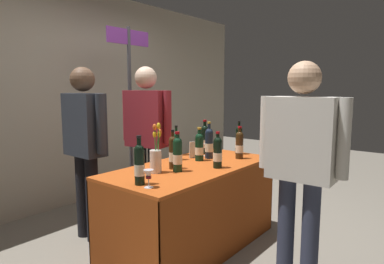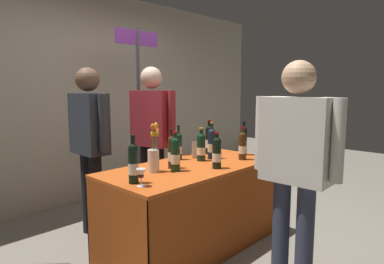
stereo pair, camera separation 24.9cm
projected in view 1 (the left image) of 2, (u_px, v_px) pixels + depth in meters
ground_plane at (192, 246)px, 3.07m from camera, size 12.00×12.00×0.00m
back_partition at (69, 97)px, 4.10m from camera, size 6.71×0.12×2.64m
tasting_table at (192, 190)px, 3.00m from camera, size 1.63×0.78×0.75m
featured_wine_bottle at (239, 145)px, 3.24m from camera, size 0.08×0.08×0.32m
display_bottle_0 at (139, 164)px, 2.37m from camera, size 0.07×0.07×0.35m
display_bottle_1 at (218, 152)px, 2.87m from camera, size 0.08×0.08×0.31m
display_bottle_2 at (205, 139)px, 3.49m from camera, size 0.08×0.08×0.36m
display_bottle_3 at (209, 143)px, 3.26m from camera, size 0.08×0.08×0.36m
display_bottle_4 at (173, 152)px, 2.84m from camera, size 0.07×0.07×0.33m
display_bottle_5 at (239, 140)px, 3.47m from camera, size 0.07×0.07×0.35m
display_bottle_6 at (176, 146)px, 3.19m from camera, size 0.07×0.07×0.33m
display_bottle_7 at (177, 154)px, 2.74m from camera, size 0.08×0.08×0.33m
display_bottle_8 at (199, 146)px, 3.16m from camera, size 0.08×0.08×0.32m
wine_glass_near_vendor at (149, 175)px, 2.30m from camera, size 0.07×0.07×0.13m
wine_glass_mid at (206, 147)px, 3.38m from camera, size 0.06×0.06×0.13m
flower_vase at (156, 157)px, 2.71m from camera, size 0.10×0.10×0.41m
brochure_stand at (195, 149)px, 3.30m from camera, size 0.13×0.06×0.16m
vendor_presenter at (147, 130)px, 3.51m from camera, size 0.29×0.59×1.65m
vendor_assistant at (85, 138)px, 3.12m from camera, size 0.22×0.58×1.63m
taster_foreground_right at (301, 156)px, 2.31m from camera, size 0.22×0.62×1.62m
booth_signpost at (130, 96)px, 3.92m from camera, size 0.61×0.04×2.13m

